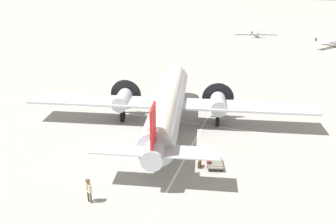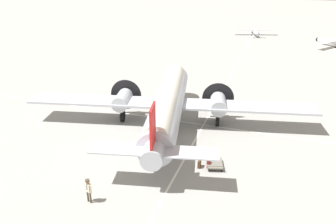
{
  "view_description": "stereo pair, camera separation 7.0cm",
  "coord_description": "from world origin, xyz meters",
  "px_view_note": "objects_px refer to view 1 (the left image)",
  "views": [
    {
      "loc": [
        25.88,
        8.81,
        13.78
      ],
      "look_at": [
        0.0,
        0.0,
        1.74
      ],
      "focal_mm": 35.0,
      "sensor_mm": 36.0,
      "label": 1
    },
    {
      "loc": [
        25.86,
        8.88,
        13.78
      ],
      "look_at": [
        0.0,
        0.0,
        1.74
      ],
      "focal_mm": 35.0,
      "sensor_mm": 36.0,
      "label": 2
    }
  ],
  "objects_px": {
    "suitcase_near_door": "(209,163)",
    "suitcase_upright_spare": "(200,164)",
    "crew_foreground": "(89,188)",
    "light_aircraft_distant": "(254,31)",
    "baggage_cart": "(215,163)",
    "airliner_main": "(169,102)",
    "light_aircraft_taxiing": "(335,42)"
  },
  "relations": [
    {
      "from": "suitcase_near_door",
      "to": "suitcase_upright_spare",
      "type": "height_order",
      "value": "suitcase_near_door"
    },
    {
      "from": "crew_foreground",
      "to": "light_aircraft_distant",
      "type": "relative_size",
      "value": 0.18
    },
    {
      "from": "baggage_cart",
      "to": "airliner_main",
      "type": "bearing_deg",
      "value": 29.55
    },
    {
      "from": "crew_foreground",
      "to": "light_aircraft_distant",
      "type": "bearing_deg",
      "value": -78.05
    },
    {
      "from": "airliner_main",
      "to": "baggage_cart",
      "type": "distance_m",
      "value": 7.93
    },
    {
      "from": "suitcase_upright_spare",
      "to": "suitcase_near_door",
      "type": "bearing_deg",
      "value": 112.52
    },
    {
      "from": "baggage_cart",
      "to": "crew_foreground",
      "type": "bearing_deg",
      "value": 118.0
    },
    {
      "from": "crew_foreground",
      "to": "light_aircraft_taxiing",
      "type": "distance_m",
      "value": 58.52
    },
    {
      "from": "suitcase_upright_spare",
      "to": "crew_foreground",
      "type": "bearing_deg",
      "value": -42.6
    },
    {
      "from": "suitcase_near_door",
      "to": "light_aircraft_distant",
      "type": "distance_m",
      "value": 55.7
    },
    {
      "from": "suitcase_near_door",
      "to": "light_aircraft_taxiing",
      "type": "xyz_separation_m",
      "value": [
        -48.48,
        13.82,
        0.54
      ]
    },
    {
      "from": "crew_foreground",
      "to": "light_aircraft_distant",
      "type": "xyz_separation_m",
      "value": [
        -62.13,
        4.49,
        -0.28
      ]
    },
    {
      "from": "crew_foreground",
      "to": "light_aircraft_taxiing",
      "type": "height_order",
      "value": "light_aircraft_taxiing"
    },
    {
      "from": "suitcase_upright_spare",
      "to": "light_aircraft_distant",
      "type": "xyz_separation_m",
      "value": [
        -55.93,
        -1.21,
        0.49
      ]
    },
    {
      "from": "suitcase_upright_spare",
      "to": "baggage_cart",
      "type": "relative_size",
      "value": 0.33
    },
    {
      "from": "suitcase_near_door",
      "to": "baggage_cart",
      "type": "relative_size",
      "value": 0.34
    },
    {
      "from": "airliner_main",
      "to": "suitcase_near_door",
      "type": "bearing_deg",
      "value": -149.88
    },
    {
      "from": "suitcase_upright_spare",
      "to": "light_aircraft_taxiing",
      "type": "bearing_deg",
      "value": 163.48
    },
    {
      "from": "crew_foreground",
      "to": "suitcase_near_door",
      "type": "height_order",
      "value": "crew_foreground"
    },
    {
      "from": "crew_foreground",
      "to": "airliner_main",
      "type": "bearing_deg",
      "value": -80.07
    },
    {
      "from": "airliner_main",
      "to": "light_aircraft_taxiing",
      "type": "relative_size",
      "value": 2.8
    },
    {
      "from": "crew_foreground",
      "to": "light_aircraft_taxiing",
      "type": "relative_size",
      "value": 0.18
    },
    {
      "from": "suitcase_near_door",
      "to": "light_aircraft_distant",
      "type": "height_order",
      "value": "light_aircraft_distant"
    },
    {
      "from": "crew_foreground",
      "to": "suitcase_near_door",
      "type": "distance_m",
      "value": 9.07
    },
    {
      "from": "suitcase_upright_spare",
      "to": "light_aircraft_distant",
      "type": "height_order",
      "value": "light_aircraft_distant"
    },
    {
      "from": "crew_foreground",
      "to": "suitcase_upright_spare",
      "type": "xyz_separation_m",
      "value": [
        -6.19,
        5.7,
        -0.77
      ]
    },
    {
      "from": "suitcase_near_door",
      "to": "baggage_cart",
      "type": "xyz_separation_m",
      "value": [
        -0.2,
        0.43,
        -0.04
      ]
    },
    {
      "from": "suitcase_upright_spare",
      "to": "airliner_main",
      "type": "bearing_deg",
      "value": -142.38
    },
    {
      "from": "airliner_main",
      "to": "light_aircraft_distant",
      "type": "bearing_deg",
      "value": -16.27
    },
    {
      "from": "airliner_main",
      "to": "light_aircraft_taxiing",
      "type": "distance_m",
      "value": 47.01
    },
    {
      "from": "airliner_main",
      "to": "baggage_cart",
      "type": "relative_size",
      "value": 13.83
    },
    {
      "from": "light_aircraft_taxiing",
      "to": "baggage_cart",
      "type": "bearing_deg",
      "value": 109.57
    }
  ]
}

